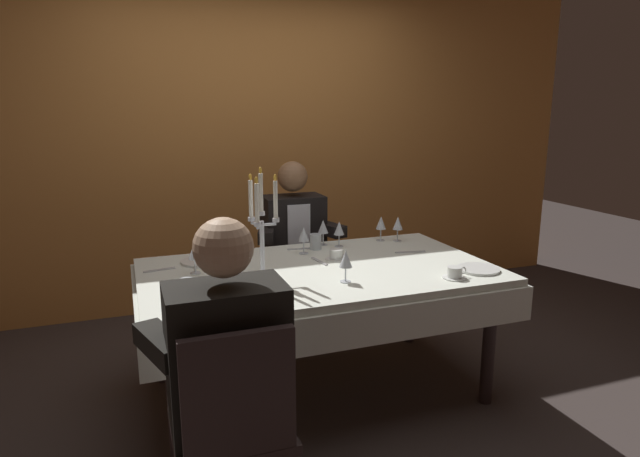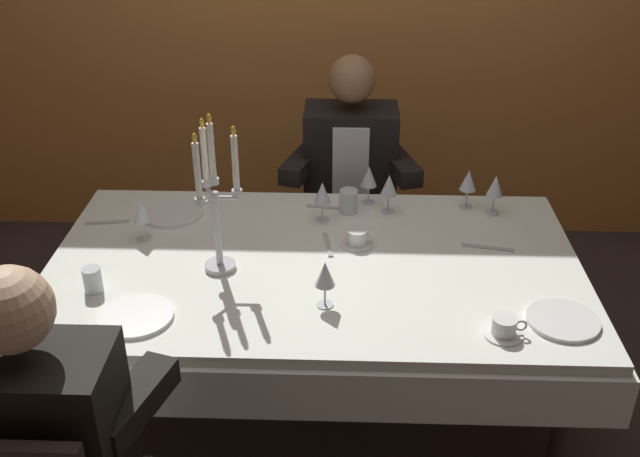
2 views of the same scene
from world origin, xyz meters
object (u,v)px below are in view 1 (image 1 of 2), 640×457
object	(u,v)px
dinner_plate_0	(203,261)
wine_glass_0	(398,224)
coffee_cup_0	(336,255)
dining_table	(319,289)
wine_glass_2	(194,252)
wine_glass_4	(323,227)
wine_glass_6	(339,229)
dinner_plate_1	(232,301)
wine_glass_3	(304,235)
seated_diner_1	(293,233)
candelabra	(262,230)
coffee_cup_1	(455,273)
dinner_plate_2	(478,269)
wine_glass_1	(381,223)
water_tumbler_1	(316,242)
wine_glass_5	(346,260)
water_tumbler_0	(187,288)
seated_diner_0	(228,356)

from	to	relation	value
dinner_plate_0	wine_glass_0	world-z (taller)	wine_glass_0
dinner_plate_0	coffee_cup_0	world-z (taller)	coffee_cup_0
dining_table	wine_glass_2	xyz separation A→B (m)	(-0.65, 0.14, 0.23)
dinner_plate_0	coffee_cup_0	size ratio (longest dim) A/B	1.86
wine_glass_4	wine_glass_6	bearing A→B (deg)	-44.85
dinner_plate_1	wine_glass_0	bearing A→B (deg)	31.29
wine_glass_3	seated_diner_1	bearing A→B (deg)	79.07
dining_table	candelabra	distance (m)	0.50
dining_table	coffee_cup_1	xyz separation A→B (m)	(0.60, -0.41, 0.15)
wine_glass_4	coffee_cup_0	xyz separation A→B (m)	(-0.05, -0.34, -0.09)
dining_table	dinner_plate_2	xyz separation A→B (m)	(0.80, -0.34, 0.13)
wine_glass_0	wine_glass_3	size ratio (longest dim) A/B	1.00
wine_glass_1	water_tumbler_1	distance (m)	0.49
dinner_plate_2	wine_glass_1	xyz separation A→B (m)	(-0.20, 0.78, 0.11)
wine_glass_0	wine_glass_4	bearing A→B (deg)	171.78
candelabra	coffee_cup_1	world-z (taller)	candelabra
dining_table	dinner_plate_0	world-z (taller)	dinner_plate_0
wine_glass_1	wine_glass_6	size ratio (longest dim) A/B	1.00
wine_glass_2	wine_glass_5	size ratio (longest dim) A/B	1.00
dinner_plate_1	wine_glass_2	bearing A→B (deg)	100.79
wine_glass_4	candelabra	bearing A→B (deg)	-135.11
dinner_plate_2	wine_glass_5	distance (m)	0.76
dinner_plate_2	wine_glass_2	bearing A→B (deg)	161.80
dinner_plate_0	wine_glass_3	xyz separation A→B (m)	(0.60, -0.02, 0.11)
coffee_cup_0	wine_glass_5	bearing A→B (deg)	-105.31
wine_glass_3	coffee_cup_1	xyz separation A→B (m)	(0.58, -0.72, -0.09)
coffee_cup_0	seated_diner_1	distance (m)	0.76
dinner_plate_1	wine_glass_3	distance (m)	0.89
dinner_plate_1	water_tumbler_1	distance (m)	1.01
dining_table	dinner_plate_0	size ratio (longest dim) A/B	7.91
dinner_plate_0	wine_glass_2	bearing A→B (deg)	-108.34
dinner_plate_2	dinner_plate_0	bearing A→B (deg)	153.99
wine_glass_1	wine_glass_2	world-z (taller)	same
candelabra	water_tumbler_0	xyz separation A→B (m)	(-0.40, -0.15, -0.21)
wine_glass_1	water_tumbler_1	xyz separation A→B (m)	(-0.48, -0.06, -0.07)
coffee_cup_1	dinner_plate_2	bearing A→B (deg)	20.10
wine_glass_5	coffee_cup_1	world-z (taller)	wine_glass_5
dinner_plate_1	coffee_cup_1	distance (m)	1.15
wine_glass_5	wine_glass_0	bearing A→B (deg)	45.69
water_tumbler_0	coffee_cup_1	distance (m)	1.34
dinner_plate_2	wine_glass_6	distance (m)	0.90
wine_glass_1	water_tumbler_0	size ratio (longest dim) A/B	1.89
coffee_cup_1	seated_diner_0	world-z (taller)	seated_diner_0
wine_glass_6	water_tumbler_1	xyz separation A→B (m)	(-0.16, -0.00, -0.07)
coffee_cup_0	seated_diner_0	bearing A→B (deg)	-129.06
wine_glass_5	coffee_cup_0	distance (m)	0.42
wine_glass_1	wine_glass_2	distance (m)	1.28
wine_glass_3	coffee_cup_1	distance (m)	0.93
water_tumbler_0	wine_glass_0	bearing A→B (deg)	23.14
dining_table	wine_glass_4	size ratio (longest dim) A/B	11.83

